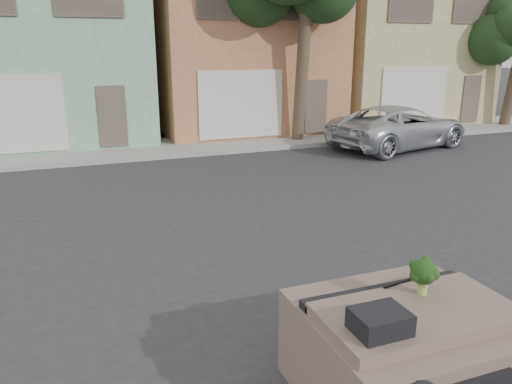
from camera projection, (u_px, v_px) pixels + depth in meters
ground_plane at (284, 277)px, 7.92m from camera, size 120.00×120.00×0.00m
sidewalk at (161, 148)px, 17.30m from camera, size 40.00×3.00×0.15m
townhouse_mint at (42, 37)px, 18.63m from camera, size 7.20×8.20×7.55m
townhouse_tan at (233, 38)px, 21.18m from camera, size 7.20×8.20×7.55m
townhouse_beige at (382, 39)px, 23.74m from camera, size 7.20×8.20×7.55m
silver_pickup at (398, 148)px, 17.72m from camera, size 5.78×3.65×1.49m
tree_near at (303, 22)px, 17.18m from camera, size 4.40×4.00×8.50m
car_dashboard at (404, 351)px, 5.07m from camera, size 2.00×1.80×1.12m
instrument_hump at (380, 322)px, 4.37m from camera, size 0.48×0.38×0.20m
wiper_arm at (408, 280)px, 5.35m from camera, size 0.69×0.15×0.02m
broccoli at (423, 277)px, 5.01m from camera, size 0.44×0.44×0.38m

